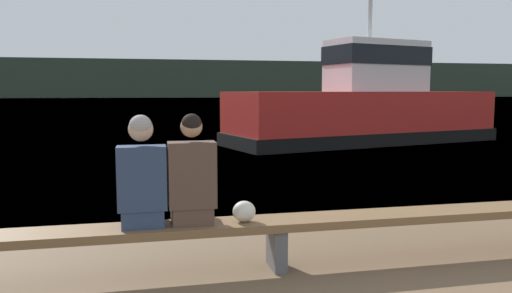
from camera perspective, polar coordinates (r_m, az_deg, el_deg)
The scene contains 7 objects.
water_surface at distance 126.08m, azimuth -11.58°, elevation 5.51°, with size 240.00×240.00×0.00m, color #386084.
far_shoreline at distance 129.31m, azimuth -11.65°, elevation 7.57°, with size 600.00×12.00×9.21m, color #2D3D2D.
bench_main at distance 4.77m, azimuth 2.38°, elevation -9.23°, with size 7.24×0.42×0.47m.
person_left at distance 4.52m, azimuth -12.90°, elevation -3.63°, with size 0.42×0.43×1.00m.
person_right at distance 4.54m, azimuth -7.34°, elevation -3.61°, with size 0.42×0.43×1.00m.
shopping_bag at distance 4.64m, azimuth -1.37°, elevation -7.42°, with size 0.21×0.18×0.19m.
tugboat_red at distance 16.60m, azimuth 12.50°, elevation 4.06°, with size 9.57×4.89×6.02m.
Camera 1 is at (-2.01, -0.95, 1.68)m, focal length 35.00 mm.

